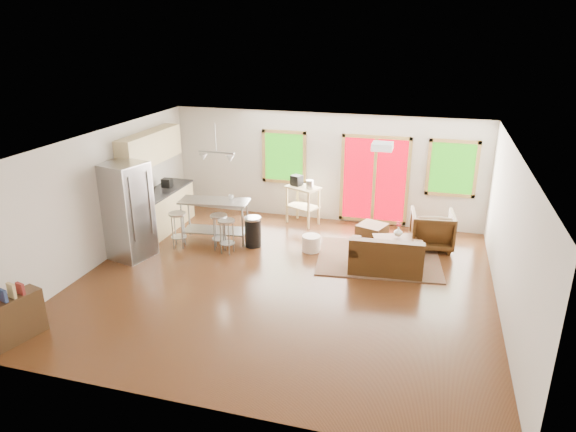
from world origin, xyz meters
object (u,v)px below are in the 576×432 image
(refrigerator, at_px, (127,211))
(rug, at_px, (379,258))
(coffee_table, at_px, (396,240))
(armchair, at_px, (432,228))
(ottoman, at_px, (372,232))
(island, at_px, (215,213))
(kitchen_cart, at_px, (302,192))
(loveseat, at_px, (386,257))

(refrigerator, bearing_deg, rug, 27.84)
(coffee_table, relative_size, armchair, 1.13)
(ottoman, distance_m, island, 3.49)
(armchair, distance_m, refrigerator, 6.33)
(ottoman, relative_size, kitchen_cart, 0.48)
(armchair, bearing_deg, refrigerator, 13.43)
(ottoman, xyz_separation_m, island, (-3.32, -0.96, 0.46))
(armchair, height_order, island, island)
(ottoman, distance_m, kitchen_cart, 1.95)
(loveseat, height_order, ottoman, loveseat)
(rug, height_order, ottoman, ottoman)
(coffee_table, height_order, refrigerator, refrigerator)
(coffee_table, distance_m, kitchen_cart, 2.65)
(loveseat, distance_m, coffee_table, 0.87)
(ottoman, distance_m, refrigerator, 5.21)
(rug, height_order, refrigerator, refrigerator)
(armchair, bearing_deg, coffee_table, 32.90)
(island, bearing_deg, coffee_table, 5.12)
(rug, relative_size, kitchen_cart, 2.09)
(loveseat, xyz_separation_m, island, (-3.76, 0.52, 0.35))
(loveseat, distance_m, kitchen_cart, 3.06)
(loveseat, xyz_separation_m, kitchen_cart, (-2.19, 2.07, 0.51))
(rug, relative_size, island, 1.58)
(loveseat, relative_size, kitchen_cart, 1.23)
(rug, bearing_deg, refrigerator, -165.94)
(armchair, xyz_separation_m, kitchen_cart, (-3.01, 0.63, 0.35))
(loveseat, distance_m, armchair, 1.66)
(refrigerator, xyz_separation_m, island, (1.34, 1.22, -0.34))
(loveseat, bearing_deg, coffee_table, 78.06)
(loveseat, xyz_separation_m, coffee_table, (0.12, 0.86, 0.02))
(ottoman, bearing_deg, coffee_table, -47.50)
(rug, relative_size, loveseat, 1.70)
(ottoman, bearing_deg, rug, -74.44)
(loveseat, bearing_deg, rug, 104.67)
(ottoman, bearing_deg, island, -163.84)
(rug, xyz_separation_m, ottoman, (-0.26, 0.95, 0.17))
(loveseat, distance_m, ottoman, 1.55)
(coffee_table, height_order, island, island)
(island, height_order, kitchen_cart, kitchen_cart)
(refrigerator, distance_m, island, 1.85)
(refrigerator, bearing_deg, island, 56.10)
(loveseat, height_order, kitchen_cart, kitchen_cart)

